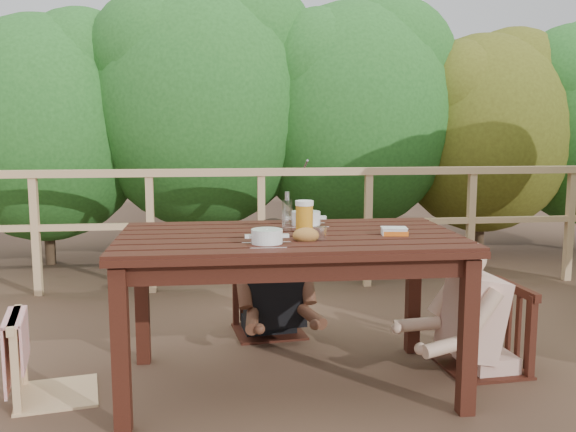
{
  "coord_description": "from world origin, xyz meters",
  "views": [
    {
      "loc": [
        -0.37,
        -3.19,
        1.38
      ],
      "look_at": [
        0.0,
        0.05,
        0.9
      ],
      "focal_mm": 39.81,
      "sensor_mm": 36.0,
      "label": 1
    }
  ],
  "objects": [
    {
      "name": "ground",
      "position": [
        0.0,
        0.0,
        0.0
      ],
      "size": [
        60.0,
        60.0,
        0.0
      ],
      "primitive_type": "plane",
      "color": "brown",
      "rests_on": "ground"
    },
    {
      "name": "table",
      "position": [
        0.0,
        0.0,
        0.4
      ],
      "size": [
        1.73,
        0.97,
        0.8
      ],
      "primitive_type": "cube",
      "color": "black",
      "rests_on": "ground"
    },
    {
      "name": "chair_left",
      "position": [
        -1.19,
        0.01,
        0.41
      ],
      "size": [
        0.48,
        0.48,
        0.83
      ],
      "primitive_type": "cube",
      "rotation": [
        0.0,
        0.0,
        1.77
      ],
      "color": "tan",
      "rests_on": "ground"
    },
    {
      "name": "chair_far",
      "position": [
        -0.03,
        0.87,
        0.44
      ],
      "size": [
        0.49,
        0.49,
        0.89
      ],
      "primitive_type": "cube",
      "rotation": [
        0.0,
        0.0,
        0.13
      ],
      "color": "black",
      "rests_on": "ground"
    },
    {
      "name": "chair_right",
      "position": [
        1.11,
        0.12,
        0.45
      ],
      "size": [
        0.49,
        0.49,
        0.9
      ],
      "primitive_type": "cube",
      "rotation": [
        0.0,
        0.0,
        -1.48
      ],
      "color": "black",
      "rests_on": "ground"
    },
    {
      "name": "woman",
      "position": [
        -0.03,
        0.89,
        0.59
      ],
      "size": [
        0.55,
        0.65,
        1.19
      ],
      "primitive_type": null,
      "rotation": [
        0.0,
        0.0,
        3.27
      ],
      "color": "black",
      "rests_on": "ground"
    },
    {
      "name": "diner_right",
      "position": [
        1.14,
        0.12,
        0.61
      ],
      "size": [
        0.64,
        0.54,
        1.22
      ],
      "primitive_type": null,
      "rotation": [
        0.0,
        0.0,
        1.66
      ],
      "color": "#D2A28F",
      "rests_on": "ground"
    },
    {
      "name": "railing",
      "position": [
        0.0,
        2.0,
        0.51
      ],
      "size": [
        5.6,
        0.1,
        1.01
      ],
      "primitive_type": "cube",
      "color": "tan",
      "rests_on": "ground"
    },
    {
      "name": "hedge_row",
      "position": [
        0.4,
        3.2,
        1.9
      ],
      "size": [
        6.6,
        1.6,
        3.8
      ],
      "primitive_type": null,
      "color": "#21541D",
      "rests_on": "ground"
    },
    {
      "name": "soup_near",
      "position": [
        -0.13,
        -0.24,
        0.84
      ],
      "size": [
        0.25,
        0.25,
        0.08
      ],
      "primitive_type": "cylinder",
      "color": "white",
      "rests_on": "table"
    },
    {
      "name": "soup_far",
      "position": [
        0.13,
        0.28,
        0.84
      ],
      "size": [
        0.27,
        0.27,
        0.09
      ],
      "primitive_type": "cylinder",
      "color": "white",
      "rests_on": "table"
    },
    {
      "name": "bread_roll",
      "position": [
        0.06,
        -0.18,
        0.84
      ],
      "size": [
        0.13,
        0.1,
        0.08
      ],
      "primitive_type": "ellipsoid",
      "color": "#AA6929",
      "rests_on": "table"
    },
    {
      "name": "beer_glass",
      "position": [
        0.08,
        0.03,
        0.89
      ],
      "size": [
        0.09,
        0.09,
        0.18
      ],
      "primitive_type": "cylinder",
      "color": "orange",
      "rests_on": "table"
    },
    {
      "name": "bottle",
      "position": [
        0.0,
        0.09,
        0.91
      ],
      "size": [
        0.05,
        0.05,
        0.22
      ],
      "primitive_type": "cylinder",
      "color": "white",
      "rests_on": "table"
    },
    {
      "name": "tumbler",
      "position": [
        0.13,
        -0.17,
        0.84
      ],
      "size": [
        0.07,
        0.07,
        0.08
      ],
      "primitive_type": "cylinder",
      "color": "white",
      "rests_on": "table"
    },
    {
      "name": "butter_tub",
      "position": [
        0.52,
        -0.09,
        0.83
      ],
      "size": [
        0.14,
        0.11,
        0.06
      ],
      "primitive_type": "cube",
      "rotation": [
        0.0,
        0.0,
        -0.13
      ],
      "color": "white",
      "rests_on": "table"
    }
  ]
}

